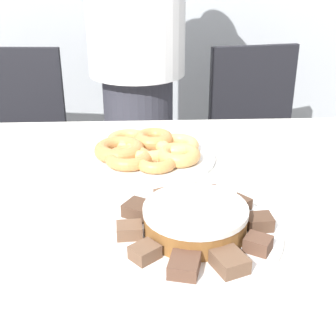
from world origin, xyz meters
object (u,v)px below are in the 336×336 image
object	(u,v)px
person_standing	(137,61)
plate_cake	(195,234)
office_chair_right	(260,156)
office_chair_left	(17,161)
plate_donuts	(148,157)
frosted_cake	(195,219)

from	to	relation	value
person_standing	plate_cake	bearing A→B (deg)	-83.12
office_chair_right	plate_cake	xyz separation A→B (m)	(-0.41, -1.13, 0.34)
plate_cake	office_chair_left	bearing A→B (deg)	120.48
person_standing	plate_donuts	xyz separation A→B (m)	(0.04, -0.66, -0.11)
person_standing	plate_cake	distance (m)	1.05
office_chair_left	plate_donuts	world-z (taller)	office_chair_left
person_standing	plate_donuts	bearing A→B (deg)	-86.77
office_chair_left	plate_cake	bearing A→B (deg)	-56.17
frosted_cake	person_standing	bearing A→B (deg)	96.88
office_chair_left	plate_cake	distance (m)	1.36
office_chair_right	frosted_cake	world-z (taller)	office_chair_right
person_standing	office_chair_left	size ratio (longest dim) A/B	1.88
person_standing	office_chair_right	bearing A→B (deg)	9.91
plate_cake	plate_donuts	bearing A→B (deg)	103.22
plate_donuts	frosted_cake	distance (m)	0.39
person_standing	plate_donuts	distance (m)	0.67
person_standing	plate_cake	size ratio (longest dim) A/B	4.86
person_standing	office_chair_right	distance (m)	0.71
office_chair_right	office_chair_left	bearing A→B (deg)	170.73
office_chair_right	plate_donuts	bearing A→B (deg)	-132.52
office_chair_left	frosted_cake	xyz separation A→B (m)	(0.67, -1.13, 0.37)
office_chair_left	office_chair_right	size ratio (longest dim) A/B	1.00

